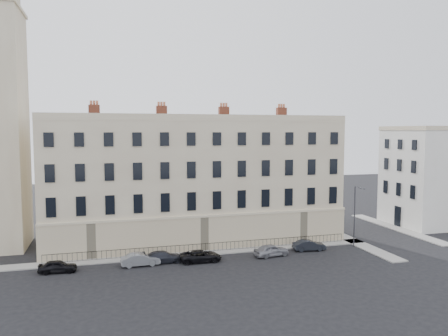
{
  "coord_description": "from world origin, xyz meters",
  "views": [
    {
      "loc": [
        -17.13,
        -42.45,
        13.9
      ],
      "look_at": [
        -2.52,
        10.0,
        9.27
      ],
      "focal_mm": 35.0,
      "sensor_mm": 36.0,
      "label": 1
    }
  ],
  "objects": [
    {
      "name": "ground",
      "position": [
        0.0,
        0.0,
        0.0
      ],
      "size": [
        160.0,
        160.0,
        0.0
      ],
      "primitive_type": "plane",
      "color": "black",
      "rests_on": "ground"
    },
    {
      "name": "terrace",
      "position": [
        -5.97,
        11.97,
        7.5
      ],
      "size": [
        36.22,
        12.22,
        17.0
      ],
      "color": "#BCAB8C",
      "rests_on": "ground"
    },
    {
      "name": "adjacent_building",
      "position": [
        29.0,
        11.0,
        7.0
      ],
      "size": [
        10.0,
        10.0,
        14.0
      ],
      "primitive_type": "cube",
      "color": "silver",
      "rests_on": "ground"
    },
    {
      "name": "pavement_terrace",
      "position": [
        -10.0,
        5.0,
        0.06
      ],
      "size": [
        48.0,
        2.0,
        0.12
      ],
      "primitive_type": "cube",
      "color": "gray",
      "rests_on": "ground"
    },
    {
      "name": "pavement_east_return",
      "position": [
        13.0,
        8.0,
        0.06
      ],
      "size": [
        2.0,
        24.0,
        0.12
      ],
      "primitive_type": "cube",
      "color": "gray",
      "rests_on": "ground"
    },
    {
      "name": "pavement_adjacent",
      "position": [
        23.0,
        10.0,
        0.06
      ],
      "size": [
        2.0,
        20.0,
        0.12
      ],
      "primitive_type": "cube",
      "color": "gray",
      "rests_on": "ground"
    },
    {
      "name": "railings",
      "position": [
        -6.0,
        5.4,
        0.55
      ],
      "size": [
        35.0,
        0.04,
        0.96
      ],
      "color": "black",
      "rests_on": "ground"
    },
    {
      "name": "car_a",
      "position": [
        -21.66,
        2.31,
        0.62
      ],
      "size": [
        3.71,
        1.64,
        1.24
      ],
      "primitive_type": "imported",
      "rotation": [
        0.0,
        0.0,
        1.52
      ],
      "color": "black",
      "rests_on": "ground"
    },
    {
      "name": "car_b",
      "position": [
        -13.64,
        2.33,
        0.66
      ],
      "size": [
        4.07,
        1.6,
        1.32
      ],
      "primitive_type": "imported",
      "rotation": [
        0.0,
        0.0,
        1.62
      ],
      "color": "slate",
      "rests_on": "ground"
    },
    {
      "name": "car_c",
      "position": [
        -11.22,
        2.75,
        0.62
      ],
      "size": [
        4.33,
        1.89,
        1.24
      ],
      "primitive_type": "imported",
      "rotation": [
        0.0,
        0.0,
        1.61
      ],
      "color": "#1F2129",
      "rests_on": "ground"
    },
    {
      "name": "car_d",
      "position": [
        -7.31,
        2.02,
        0.62
      ],
      "size": [
        4.47,
        2.11,
        1.24
      ],
      "primitive_type": "imported",
      "rotation": [
        0.0,
        0.0,
        1.56
      ],
      "color": "black",
      "rests_on": "ground"
    },
    {
      "name": "car_e",
      "position": [
        0.7,
        1.92,
        0.68
      ],
      "size": [
        4.18,
        2.21,
        1.36
      ],
      "primitive_type": "imported",
      "rotation": [
        0.0,
        0.0,
        1.73
      ],
      "color": "gray",
      "rests_on": "ground"
    },
    {
      "name": "car_f",
      "position": [
        5.78,
        2.88,
        0.62
      ],
      "size": [
        3.9,
        1.71,
        1.25
      ],
      "primitive_type": "imported",
      "rotation": [
        0.0,
        0.0,
        1.47
      ],
      "color": "black",
      "rests_on": "ground"
    },
    {
      "name": "streetlamp",
      "position": [
        11.82,
        2.96,
        4.05
      ],
      "size": [
        0.61,
        1.53,
        7.31
      ],
      "rotation": [
        0.0,
        0.0,
        -0.31
      ],
      "color": "#34343A",
      "rests_on": "ground"
    }
  ]
}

